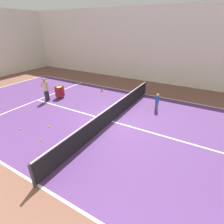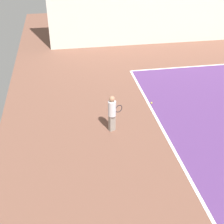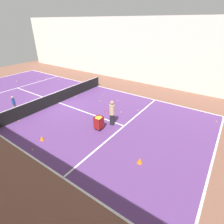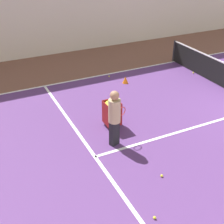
# 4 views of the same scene
# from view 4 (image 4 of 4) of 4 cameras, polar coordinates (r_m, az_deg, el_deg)

# --- Properties ---
(line_sideline_right) EXTENTS (0.10, 23.56, 0.00)m
(line_sideline_right) POSITION_cam_4_polar(r_m,az_deg,el_deg) (15.75, 11.30, 9.04)
(line_sideline_right) COLOR white
(line_sideline_right) RESTS_ON ground
(line_service_far) EXTENTS (10.46, 0.10, 0.00)m
(line_service_far) POSITION_cam_4_polar(r_m,az_deg,el_deg) (8.80, -3.13, -8.17)
(line_service_far) COLOR white
(line_service_far) RESTS_ON ground
(coach_at_net) EXTENTS (0.44, 0.68, 1.74)m
(coach_at_net) POSITION_cam_4_polar(r_m,az_deg,el_deg) (8.75, 0.46, -0.53)
(coach_at_net) COLOR black
(coach_at_net) RESTS_ON ground
(ball_cart) EXTENTS (0.51, 0.47, 0.90)m
(ball_cart) POSITION_cam_4_polar(r_m,az_deg,el_deg) (9.80, -0.00, 0.47)
(ball_cart) COLOR maroon
(ball_cart) RESTS_ON ground
(training_cone_1) EXTENTS (0.24, 0.24, 0.29)m
(training_cone_1) POSITION_cam_4_polar(r_m,az_deg,el_deg) (13.06, 2.46, 5.90)
(training_cone_1) COLOR orange
(training_cone_1) RESTS_ON ground
(tennis_ball_1) EXTENTS (0.07, 0.07, 0.07)m
(tennis_ball_1) POSITION_cam_4_polar(r_m,az_deg,el_deg) (7.22, 7.79, -18.59)
(tennis_ball_1) COLOR yellow
(tennis_ball_1) RESTS_ON ground
(tennis_ball_8) EXTENTS (0.07, 0.07, 0.07)m
(tennis_ball_8) POSITION_cam_4_polar(r_m,az_deg,el_deg) (15.82, 17.15, 8.50)
(tennis_ball_8) COLOR yellow
(tennis_ball_8) RESTS_ON ground
(tennis_ball_9) EXTENTS (0.07, 0.07, 0.07)m
(tennis_ball_9) POSITION_cam_4_polar(r_m,az_deg,el_deg) (13.67, -0.55, 6.55)
(tennis_ball_9) COLOR yellow
(tennis_ball_9) RESTS_ON ground
(tennis_ball_14) EXTENTS (0.07, 0.07, 0.07)m
(tennis_ball_14) POSITION_cam_4_polar(r_m,az_deg,el_deg) (14.51, 14.65, 6.97)
(tennis_ball_14) COLOR yellow
(tennis_ball_14) RESTS_ON ground
(tennis_ball_19) EXTENTS (0.07, 0.07, 0.07)m
(tennis_ball_19) POSITION_cam_4_polar(r_m,az_deg,el_deg) (8.23, 9.08, -11.44)
(tennis_ball_19) COLOR yellow
(tennis_ball_19) RESTS_ON ground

